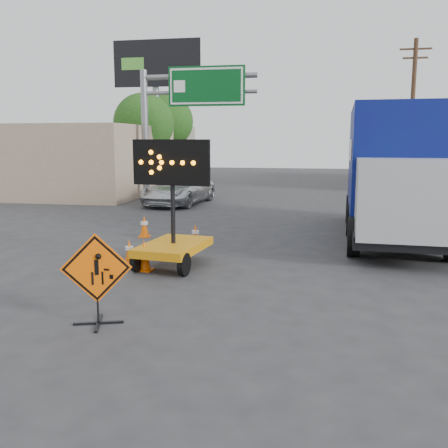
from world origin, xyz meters
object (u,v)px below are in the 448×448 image
(box_truck, at_px, (394,179))
(pickup_truck, at_px, (178,190))
(construction_sign, at_px, (97,277))
(arrow_board, at_px, (173,239))

(box_truck, bearing_deg, pickup_truck, 144.95)
(pickup_truck, bearing_deg, box_truck, -30.84)
(box_truck, bearing_deg, construction_sign, -121.24)
(construction_sign, bearing_deg, box_truck, 37.66)
(arrow_board, bearing_deg, pickup_truck, 112.82)
(construction_sign, height_order, arrow_board, arrow_board)
(pickup_truck, xyz_separation_m, box_truck, (9.27, -7.11, 1.21))
(pickup_truck, bearing_deg, construction_sign, -72.28)
(construction_sign, relative_size, pickup_truck, 0.31)
(arrow_board, bearing_deg, construction_sign, -84.44)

